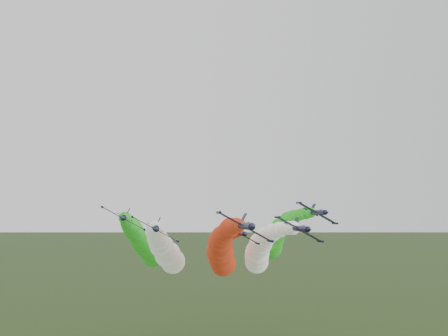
{
  "coord_description": "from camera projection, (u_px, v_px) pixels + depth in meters",
  "views": [
    {
      "loc": [
        -11.2,
        -78.1,
        41.41
      ],
      "look_at": [
        4.22,
        1.7,
        50.02
      ],
      "focal_mm": 35.0,
      "sensor_mm": 36.0,
      "label": 1
    }
  ],
  "objects": [
    {
      "name": "jet_inner_right",
      "position": [
        260.0,
        251.0,
        116.36
      ],
      "size": [
        15.21,
        65.06,
        17.44
      ],
      "rotation": [
        0.0,
        0.5,
        0.0
      ],
      "color": "#121336",
      "rests_on": "ground"
    },
    {
      "name": "jet_trail",
      "position": [
        224.0,
        251.0,
        134.33
      ],
      "size": [
        15.11,
        64.96,
        17.34
      ],
      "rotation": [
        0.0,
        0.5,
        0.0
      ],
      "color": "#121336",
      "rests_on": "ground"
    },
    {
      "name": "jet_outer_right",
      "position": [
        276.0,
        237.0,
        129.07
      ],
      "size": [
        14.97,
        64.82,
        17.21
      ],
      "rotation": [
        0.0,
        0.5,
        0.0
      ],
      "color": "#121336",
      "rests_on": "ground"
    },
    {
      "name": "jet_lead",
      "position": [
        222.0,
        252.0,
        104.6
      ],
      "size": [
        15.12,
        64.96,
        17.35
      ],
      "rotation": [
        0.0,
        0.5,
        0.0
      ],
      "color": "#121336",
      "rests_on": "ground"
    },
    {
      "name": "jet_outer_left",
      "position": [
        145.0,
        243.0,
        122.54
      ],
      "size": [
        15.62,
        65.47,
        17.85
      ],
      "rotation": [
        0.0,
        0.5,
        0.0
      ],
      "color": "#121336",
      "rests_on": "ground"
    },
    {
      "name": "jet_inner_left",
      "position": [
        166.0,
        251.0,
        116.48
      ],
      "size": [
        15.28,
        65.13,
        17.51
      ],
      "rotation": [
        0.0,
        0.5,
        0.0
      ],
      "color": "#121336",
      "rests_on": "ground"
    }
  ]
}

